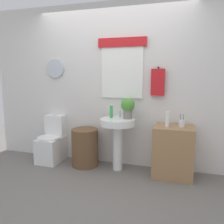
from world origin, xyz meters
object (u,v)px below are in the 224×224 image
soap_bottle (111,112)px  toothbrush_cup (182,123)px  pedestal_sink (118,131)px  wooden_cabinet (173,152)px  toilet (52,144)px  potted_plant (128,107)px  laundry_hamper (85,147)px  lotion_bottle (167,119)px

soap_bottle → toothbrush_cup: size_ratio=1.02×
pedestal_sink → wooden_cabinet: size_ratio=1.09×
toilet → wooden_cabinet: bearing=-1.0°
soap_bottle → toothbrush_cup: (1.06, -0.03, -0.11)m
soap_bottle → potted_plant: potted_plant is taller
toilet → laundry_hamper: 0.63m
pedestal_sink → soap_bottle: size_ratio=4.32×
wooden_cabinet → potted_plant: potted_plant is taller
wooden_cabinet → potted_plant: 0.94m
potted_plant → laundry_hamper: bearing=-175.1°
toothbrush_cup → potted_plant: bearing=177.1°
pedestal_sink → soap_bottle: 0.32m
toilet → soap_bottle: 1.22m
potted_plant → lotion_bottle: bearing=-9.5°
toilet → wooden_cabinet: (2.02, -0.03, 0.07)m
toilet → potted_plant: (1.32, 0.03, 0.69)m
laundry_hamper → potted_plant: potted_plant is taller
laundry_hamper → pedestal_sink: 0.64m
pedestal_sink → potted_plant: 0.41m
pedestal_sink → toothbrush_cup: 0.95m
laundry_hamper → wooden_cabinet: 1.39m
toilet → soap_bottle: (1.06, 0.02, 0.61)m
pedestal_sink → lotion_bottle: lotion_bottle is taller
lotion_bottle → soap_bottle: bearing=174.0°
pedestal_sink → soap_bottle: soap_bottle is taller
soap_bottle → toothbrush_cup: soap_bottle is taller
lotion_bottle → toothbrush_cup: size_ratio=1.19×
wooden_cabinet → toothbrush_cup: bearing=11.2°
potted_plant → toothbrush_cup: potted_plant is taller
laundry_hamper → lotion_bottle: lotion_bottle is taller
pedestal_sink → laundry_hamper: bearing=-180.0°
toilet → lotion_bottle: bearing=-2.2°
laundry_hamper → pedestal_sink: size_ratio=0.75×
wooden_cabinet → soap_bottle: bearing=177.0°
toilet → pedestal_sink: (1.18, -0.03, 0.32)m
potted_plant → lotion_bottle: potted_plant is taller
toilet → toothbrush_cup: toothbrush_cup is taller
soap_bottle → lotion_bottle: (0.86, -0.09, -0.05)m
wooden_cabinet → potted_plant: (-0.70, 0.06, 0.62)m
toilet → toothbrush_cup: 2.18m
laundry_hamper → soap_bottle: bearing=6.6°
pedestal_sink → lotion_bottle: bearing=-3.1°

